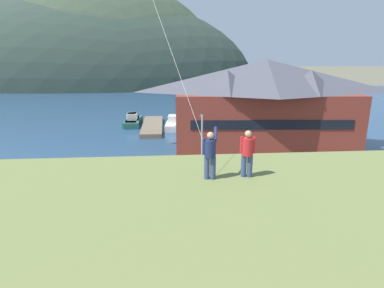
# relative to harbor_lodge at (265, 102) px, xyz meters

# --- Properties ---
(ground_plane) EXTENTS (600.00, 600.00, 0.00)m
(ground_plane) POSITION_rel_harbor_lodge_xyz_m (-10.91, -21.31, -5.93)
(ground_plane) COLOR #66604C
(parking_lot_pad) EXTENTS (40.00, 20.00, 0.10)m
(parking_lot_pad) POSITION_rel_harbor_lodge_xyz_m (-10.91, -16.31, -5.88)
(parking_lot_pad) COLOR slate
(parking_lot_pad) RESTS_ON ground
(bay_water) EXTENTS (360.00, 84.00, 0.03)m
(bay_water) POSITION_rel_harbor_lodge_xyz_m (-10.91, 38.69, -5.91)
(bay_water) COLOR navy
(bay_water) RESTS_ON ground
(far_hill_west_ridge) EXTENTS (116.88, 59.09, 59.48)m
(far_hill_west_ridge) POSITION_rel_harbor_lodge_xyz_m (-45.32, 97.25, -5.93)
(far_hill_west_ridge) COLOR #42513D
(far_hill_west_ridge) RESTS_ON ground
(far_hill_east_peak) EXTENTS (134.13, 63.78, 67.84)m
(far_hill_east_peak) POSITION_rel_harbor_lodge_xyz_m (-44.09, 95.36, -5.93)
(far_hill_east_peak) COLOR #2D3D33
(far_hill_east_peak) RESTS_ON ground
(far_hill_center_saddle) EXTENTS (100.11, 62.00, 81.15)m
(far_hill_center_saddle) POSITION_rel_harbor_lodge_xyz_m (-38.17, 97.90, -5.93)
(far_hill_center_saddle) COLOR #3D4C38
(far_hill_center_saddle) RESTS_ON ground
(harbor_lodge) EXTENTS (24.03, 11.25, 11.15)m
(harbor_lodge) POSITION_rel_harbor_lodge_xyz_m (0.00, 0.00, 0.00)
(harbor_lodge) COLOR brown
(harbor_lodge) RESTS_ON ground
(storage_shed_waterside) EXTENTS (5.54, 5.06, 4.47)m
(storage_shed_waterside) POSITION_rel_harbor_lodge_xyz_m (-7.86, -0.11, -3.61)
(storage_shed_waterside) COLOR #338475
(storage_shed_waterside) RESTS_ON ground
(wharf_dock) EXTENTS (3.20, 14.21, 0.70)m
(wharf_dock) POSITION_rel_harbor_lodge_xyz_m (-14.72, 12.62, -5.58)
(wharf_dock) COLOR #70604C
(wharf_dock) RESTS_ON ground
(moored_boat_wharfside) EXTENTS (2.86, 6.92, 2.16)m
(moored_boat_wharfside) POSITION_rel_harbor_lodge_xyz_m (-18.14, 15.40, -5.21)
(moored_boat_wharfside) COLOR #23564C
(moored_boat_wharfside) RESTS_ON ground
(moored_boat_outer_mooring) EXTENTS (2.99, 7.33, 2.16)m
(moored_boat_outer_mooring) POSITION_rel_harbor_lodge_xyz_m (-11.24, 12.69, -5.21)
(moored_boat_outer_mooring) COLOR silver
(moored_boat_outer_mooring) RESTS_ON ground
(moored_boat_inner_slip) EXTENTS (2.67, 7.21, 2.16)m
(moored_boat_inner_slip) POSITION_rel_harbor_lodge_xyz_m (-18.19, 15.22, -5.21)
(moored_boat_inner_slip) COLOR #23564C
(moored_boat_inner_slip) RESTS_ON ground
(parked_car_back_row_right) EXTENTS (4.33, 2.31, 1.82)m
(parked_car_back_row_right) POSITION_rel_harbor_lodge_xyz_m (-17.32, -15.62, -4.86)
(parked_car_back_row_right) COLOR red
(parked_car_back_row_right) RESTS_ON parking_lot_pad
(parked_car_lone_by_shed) EXTENTS (4.30, 2.24, 1.82)m
(parked_car_lone_by_shed) POSITION_rel_harbor_lodge_xyz_m (-3.21, -15.41, -4.86)
(parked_car_lone_by_shed) COLOR #236633
(parked_car_lone_by_shed) RESTS_ON parking_lot_pad
(parked_car_front_row_silver) EXTENTS (4.20, 2.06, 1.82)m
(parked_car_front_row_silver) POSITION_rel_harbor_lodge_xyz_m (-20.23, -19.84, -4.86)
(parked_car_front_row_silver) COLOR #B28923
(parked_car_front_row_silver) RESTS_ON parking_lot_pad
(parked_car_mid_row_near) EXTENTS (4.23, 2.11, 1.82)m
(parked_car_mid_row_near) POSITION_rel_harbor_lodge_xyz_m (-5.31, -21.37, -4.86)
(parked_car_mid_row_near) COLOR silver
(parked_car_mid_row_near) RESTS_ON parking_lot_pad
(parked_car_mid_row_far) EXTENTS (4.32, 2.30, 1.82)m
(parked_car_mid_row_far) POSITION_rel_harbor_lodge_xyz_m (-14.67, -20.53, -4.86)
(parked_car_mid_row_far) COLOR #B28923
(parked_car_mid_row_far) RESTS_ON parking_lot_pad
(parked_car_front_row_red) EXTENTS (4.30, 2.25, 1.82)m
(parked_car_front_row_red) POSITION_rel_harbor_lodge_xyz_m (-10.91, -15.42, -4.86)
(parked_car_front_row_red) COLOR #9EA3A8
(parked_car_front_row_red) RESTS_ON parking_lot_pad
(parked_car_mid_row_center) EXTENTS (4.24, 2.13, 1.82)m
(parked_car_mid_row_center) POSITION_rel_harbor_lodge_xyz_m (0.47, -20.40, -4.86)
(parked_car_mid_row_center) COLOR silver
(parked_car_mid_row_center) RESTS_ON parking_lot_pad
(parked_car_front_row_end) EXTENTS (4.26, 2.17, 1.82)m
(parked_car_front_row_end) POSITION_rel_harbor_lodge_xyz_m (2.56, -15.04, -4.86)
(parked_car_front_row_end) COLOR #9EA3A8
(parked_car_front_row_end) RESTS_ON parking_lot_pad
(parking_light_pole) EXTENTS (0.24, 0.78, 6.23)m
(parking_light_pole) POSITION_rel_harbor_lodge_xyz_m (-9.13, -10.75, -2.19)
(parking_light_pole) COLOR #ADADB2
(parking_light_pole) RESTS_ON parking_lot_pad
(person_kite_flyer) EXTENTS (0.57, 0.63, 1.86)m
(person_kite_flyer) POSITION_rel_harbor_lodge_xyz_m (-10.87, -29.09, 2.44)
(person_kite_flyer) COLOR #384770
(person_kite_flyer) RESTS_ON grassy_hill_foreground
(person_companion) EXTENTS (0.54, 0.40, 1.74)m
(person_companion) POSITION_rel_harbor_lodge_xyz_m (-9.49, -28.98, 2.42)
(person_companion) COLOR #384770
(person_companion) RESTS_ON grassy_hill_foreground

